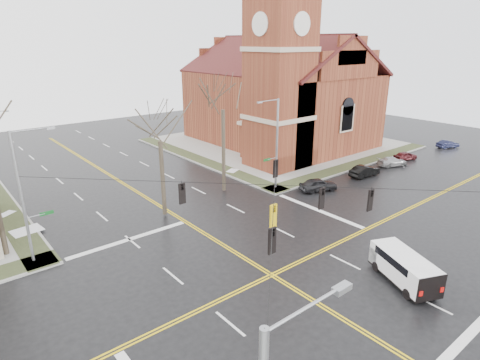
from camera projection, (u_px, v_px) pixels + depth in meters
ground at (272, 275)px, 25.92m from camera, size 120.00×120.00×0.00m
sidewalks at (272, 274)px, 25.90m from camera, size 80.00×80.00×0.17m
road_markings at (272, 275)px, 25.92m from camera, size 100.00×100.00×0.01m
church at (279, 86)px, 56.09m from camera, size 24.28×27.48×27.50m
signal_pole_ne at (276, 142)px, 39.48m from camera, size 2.75×0.22×9.00m
signal_pole_nw at (24, 194)px, 25.92m from camera, size 2.75×0.22×9.00m
span_wires at (275, 185)px, 23.89m from camera, size 23.02×23.02×0.03m
traffic_signals at (282, 200)px, 23.65m from camera, size 8.21×8.26×1.30m
cargo_van at (402, 265)px, 25.02m from camera, size 3.68×5.19×1.85m
parked_car_a at (318, 185)px, 40.32m from camera, size 4.17×2.77×1.32m
parked_car_b at (365, 171)px, 44.61m from camera, size 3.96×1.62×1.28m
parked_car_c at (392, 162)px, 48.40m from camera, size 4.11×2.74×1.11m
parked_car_d at (405, 156)px, 50.87m from camera, size 3.46×2.01×1.11m
parked_car_e at (448, 144)px, 56.72m from camera, size 3.44×2.23×1.07m
tree_nw_near at (160, 136)px, 32.49m from camera, size 4.00×4.00×9.66m
tree_ne at (223, 104)px, 37.54m from camera, size 4.00×4.00×12.09m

